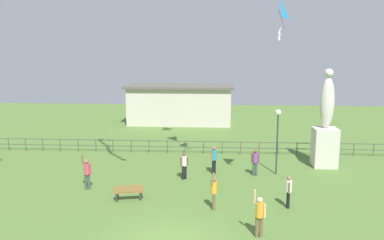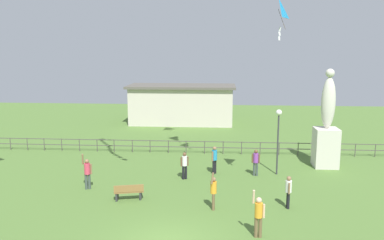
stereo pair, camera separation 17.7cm
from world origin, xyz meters
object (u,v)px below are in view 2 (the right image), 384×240
Objects in this scene: person_0 at (259,214)px; person_1 at (288,190)px; kite_1 at (278,10)px; person_4 at (185,164)px; statue_monument at (326,134)px; person_3 at (256,161)px; person_6 at (87,172)px; person_2 at (213,190)px; person_5 at (214,158)px; lamppost at (278,127)px; park_bench at (129,192)px.

person_0 is 1.26× the size of person_1.
kite_1 is at bearing 76.47° from person_0.
person_0 is 8.09m from person_4.
statue_monument is 5.39m from person_3.
person_6 is (-8.87, 5.09, -0.01)m from person_0.
person_4 is at bearing 117.22° from person_0.
person_2 is at bearing -67.87° from person_4.
person_6 is at bearing -154.55° from person_5.
person_4 is at bearing -166.56° from lamppost.
person_6 is at bearing -161.96° from person_3.
lamppost is 7.19m from person_2.
kite_1 is at bearing -29.52° from person_4.
park_bench is 7.96m from person_1.
park_bench is 0.79× the size of kite_1.
person_2 is at bearing -114.38° from person_3.
person_0 is at bearing -93.86° from person_3.
person_6 is at bearing 169.84° from person_1.
lamppost is 2.51× the size of person_1.
person_0 is at bearing -116.67° from statue_monument.
person_3 is 4.36m from person_4.
person_4 is (-1.80, 4.44, -0.02)m from person_2.
person_6 is (-10.75, -3.44, -1.97)m from lamppost.
person_2 reaches higher than person_3.
statue_monument reaches higher than person_6.
kite_1 is at bearing 30.17° from person_2.
statue_monument is at bearing 64.05° from person_1.
park_bench is 4.40m from person_4.
person_4 reaches higher than park_bench.
person_2 reaches higher than person_5.
person_2 is at bearing -11.28° from park_bench.
person_6 reaches higher than person_5.
person_0 is (-5.25, -10.46, -1.18)m from statue_monument.
person_4 is 5.58m from person_6.
person_5 is (-1.96, 8.38, -0.02)m from person_0.
person_0 is at bearing -103.53° from kite_1.
person_4 is at bearing 143.54° from person_1.
person_4 is (2.52, 3.57, 0.48)m from park_bench.
person_2 is at bearing -132.86° from statue_monument.
person_2 is 0.97× the size of kite_1.
person_6 is (-2.64, 1.47, 0.54)m from park_bench.
park_bench is at bearing 168.72° from person_2.
statue_monument is 3.91× the size of person_3.
person_1 reaches higher than park_bench.
kite_1 reaches higher than person_3.
person_2 is 1.17× the size of person_3.
person_3 is (6.77, 4.54, 0.48)m from park_bench.
kite_1 reaches higher than person_0.
kite_1 is (3.04, -3.89, 8.49)m from person_5.
person_2 is (-3.61, -0.43, 0.03)m from person_1.
person_5 is 0.86× the size of person_6.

